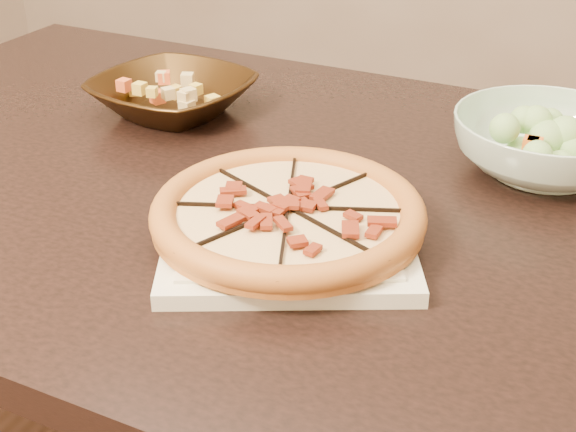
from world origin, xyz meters
name	(u,v)px	position (x,y,z in m)	size (l,w,h in m)	color
dining_table	(245,243)	(0.14, -0.07, 0.65)	(1.40, 0.94, 0.75)	black
plate	(288,232)	(0.26, -0.20, 0.76)	(0.35, 0.35, 0.02)	#ECE8C8
pizza	(288,213)	(0.26, -0.20, 0.78)	(0.30, 0.30, 0.03)	#CB6E35
bronze_bowl	(173,96)	(-0.05, 0.07, 0.78)	(0.23, 0.23, 0.06)	#3C2710
mixed_dish	(170,69)	(-0.05, 0.07, 0.82)	(0.08, 0.11, 0.03)	#D8B771
salad_bowl	(546,145)	(0.49, 0.08, 0.79)	(0.24, 0.24, 0.07)	silver
salad	(553,104)	(0.49, 0.08, 0.84)	(0.13, 0.11, 0.04)	#BADD8D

